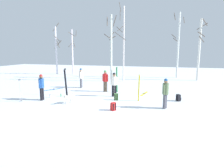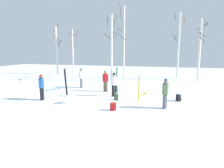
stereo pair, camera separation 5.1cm
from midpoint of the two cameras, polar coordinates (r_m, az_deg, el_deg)
The scene contains 24 objects.
ground_plane at distance 12.21m, azimuth -4.94°, elevation -5.80°, with size 60.00×60.00×0.00m, color white.
person_0 at distance 11.44m, azimuth 15.01°, elevation -2.09°, with size 0.34×0.49×1.72m.
person_1 at distance 17.62m, azimuth -8.99°, elevation 2.11°, with size 0.34×0.51×1.72m.
person_2 at distance 15.70m, azimuth -2.04°, elevation 1.32°, with size 0.51×0.34×1.72m.
person_3 at distance 14.00m, azimuth 0.51°, elevation 0.32°, with size 0.52×0.34×1.72m.
person_4 at distance 13.77m, azimuth -19.76°, elevation -0.40°, with size 0.34×0.52×1.72m.
dog at distance 12.51m, azimuth -12.42°, elevation -3.79°, with size 0.40×0.87×0.57m.
ski_pair_planted_0 at distance 12.82m, azimuth 7.63°, elevation -1.15°, with size 0.14×0.18×1.74m.
ski_pair_planted_1 at distance 15.50m, azimuth 1.30°, elevation 1.24°, with size 0.16×0.10×1.98m.
ski_pair_planted_2 at distance 14.72m, azimuth -13.29°, elevation 0.54°, with size 0.26×0.02×1.98m.
ski_pair_lying_0 at distance 17.44m, azimuth -16.56°, elevation -1.48°, with size 0.97×1.56×0.05m.
ski_pair_lying_1 at distance 15.25m, azimuth 9.19°, elevation -2.75°, with size 0.45×1.67×0.05m.
ski_poles_0 at distance 13.85m, azimuth -25.02°, elevation -1.51°, with size 0.07×0.20×1.47m.
backpack_0 at distance 13.11m, azimuth 1.10°, elevation -3.73°, with size 0.28×0.31×0.44m.
backpack_1 at distance 10.89m, azimuth 0.21°, elevation -6.51°, with size 0.34×0.34×0.44m.
backpack_2 at distance 13.55m, azimuth 18.47°, elevation -3.79°, with size 0.34×0.32×0.44m.
water_bottle_0 at distance 14.47m, azimuth -17.48°, elevation -3.32°, with size 0.08×0.08×0.24m.
water_bottle_1 at distance 14.56m, azimuth -14.60°, elevation -3.15°, with size 0.06×0.06×0.22m.
birch_tree_0 at distance 28.73m, azimuth -15.80°, elevation 9.49°, with size 1.26×1.27×7.04m.
birch_tree_1 at distance 27.83m, azimuth -11.37°, elevation 9.27°, with size 1.40×1.43×6.08m.
birch_tree_2 at distance 22.90m, azimuth -0.32°, elevation 10.95°, with size 1.53×1.52×7.21m.
birch_tree_3 at distance 20.94m, azimuth 3.22°, elevation 11.77°, with size 1.30×1.57×8.12m.
birch_tree_4 at distance 24.93m, azimuth 18.44°, elevation 10.75°, with size 1.43×1.33×7.67m.
birch_tree_5 at distance 23.58m, azimuth 23.82°, elevation 9.30°, with size 1.08×1.40×6.61m.
Camera 1 is at (4.19, -11.01, 3.22)m, focal length 31.75 mm.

